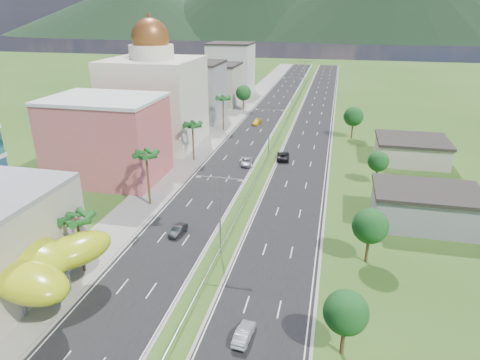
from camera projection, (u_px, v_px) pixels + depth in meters
The scene contains 33 objects.
ground at pixel (198, 298), 48.59m from camera, with size 500.00×500.00×0.00m, color #2D5119.
road_left at pixel (265, 115), 131.53m from camera, with size 11.00×260.00×0.04m, color black.
road_right at pixel (314, 118), 128.45m from camera, with size 11.00×260.00×0.04m, color black.
sidewalk_left at pixel (235, 113), 133.46m from camera, with size 7.00×260.00×0.12m, color gray.
median_guardrail at pixel (282, 130), 113.47m from camera, with size 0.10×216.06×0.76m.
streetlight_median_b at pixel (220, 207), 55.11m from camera, with size 6.04×0.25×11.00m.
streetlight_median_c at pixel (269, 128), 91.29m from camera, with size 6.04×0.25×11.00m.
streetlight_median_d at pixel (292, 91), 132.00m from camera, with size 6.04×0.25×11.00m.
streetlight_median_e at pixel (305, 72), 172.70m from camera, with size 6.04×0.25×11.00m.
lime_canopy at pixel (12, 257), 47.21m from camera, with size 18.00×15.00×7.40m.
pink_shophouse at pixel (107, 140), 80.48m from camera, with size 20.00×15.00×15.00m, color #CB5853.
domed_building at pixel (155, 97), 99.84m from camera, with size 20.00×20.00×28.70m.
midrise_grey at pixel (194, 92), 123.50m from camera, with size 16.00×15.00×16.00m, color gray.
midrise_beige at pixel (215, 85), 143.96m from camera, with size 16.00×15.00×13.00m, color #BEB09C.
midrise_white at pixel (231, 69), 163.83m from camera, with size 16.00×15.00×18.00m, color silver.
shed_near at pixel (425, 208), 64.52m from camera, with size 15.00×10.00×5.00m, color gray.
shed_far at pixel (411, 151), 91.36m from camera, with size 14.00×12.00×4.40m, color #BEB09C.
palm_tree_b at pixel (77, 220), 50.94m from camera, with size 3.60×3.60×8.10m.
palm_tree_c at pixel (146, 156), 68.49m from camera, with size 3.60×3.60×9.60m.
palm_tree_d at pixel (193, 126), 89.65m from camera, with size 3.60×3.60×8.60m.
palm_tree_e at pixel (223, 100), 111.98m from camera, with size 3.60×3.60×9.40m.
leafy_tree_lfar at pixel (243, 93), 135.61m from camera, with size 4.90×4.90×8.05m.
leafy_tree_ra at pixel (346, 313), 39.00m from camera, with size 4.20×4.20×6.90m.
leafy_tree_rb at pixel (370, 226), 53.61m from camera, with size 4.55×4.55×7.47m.
leafy_tree_rc at pixel (378, 161), 78.62m from camera, with size 3.85×3.85×6.33m.
leafy_tree_rd at pixel (353, 116), 106.12m from camera, with size 4.90×4.90×8.05m.
mountain_ridge at pixel (388, 40), 443.31m from camera, with size 860.00×140.00×90.00m, color black, non-canonical shape.
car_dark_left at pixel (178, 230), 61.96m from camera, with size 1.35×3.87×1.28m, color black.
car_silver_mid_left at pixel (247, 162), 89.44m from camera, with size 2.25×4.89×1.36m, color #A0A3A7.
car_yellow_far_left at pixel (257, 122), 120.44m from camera, with size 1.87×4.60×1.33m, color gold.
car_silver_right at pixel (244, 333), 42.25m from camera, with size 1.40×4.01×1.32m, color #ABAEB3.
car_dark_far_right at pixel (283, 156), 92.69m from camera, with size 2.61×5.67×1.57m, color black.
motorcycle at pixel (136, 238), 59.85m from camera, with size 0.59×1.95×1.25m, color black.
Camera 1 is at (13.56, -38.00, 30.58)m, focal length 32.00 mm.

